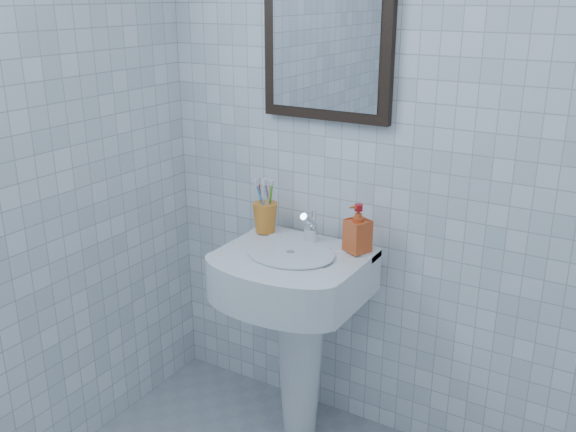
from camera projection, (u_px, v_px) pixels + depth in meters
The scene contains 6 objects.
wall_back at pixel (434, 127), 2.16m from camera, with size 2.20×0.02×2.50m, color white.
washbasin at pixel (297, 312), 2.42m from camera, with size 0.52×0.38×0.80m.
faucet at pixel (311, 229), 2.39m from camera, with size 0.05×0.11×0.13m.
toothbrush_cup at pixel (265, 217), 2.48m from camera, with size 0.10×0.10×0.12m, color orange, non-canonical shape.
soap_dispenser at pixel (358, 228), 2.29m from camera, with size 0.08×0.08×0.18m, color red.
wall_mirror at pixel (327, 31), 2.24m from camera, with size 0.50×0.04×0.62m.
Camera 1 is at (0.68, -0.89, 1.68)m, focal length 40.00 mm.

